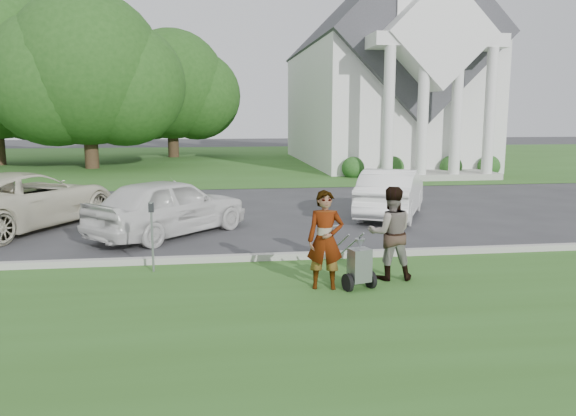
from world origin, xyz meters
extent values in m
plane|color=#333335|center=(0.00, 0.00, 0.00)|extent=(120.00, 120.00, 0.00)
cube|color=#315A1F|center=(0.00, -3.00, 0.01)|extent=(80.00, 7.00, 0.01)
cube|color=#315A1F|center=(0.00, 27.00, 0.01)|extent=(80.00, 30.00, 0.01)
cube|color=#9E9E93|center=(0.00, 0.55, 0.07)|extent=(80.00, 0.18, 0.15)
cube|color=white|center=(9.00, 24.00, 3.50)|extent=(9.00, 16.00, 7.00)
cube|color=#38383D|center=(9.00, 24.00, 7.00)|extent=(9.19, 17.00, 9.19)
cube|color=#9E9E93|center=(9.00, 14.80, 0.15)|extent=(6.20, 2.60, 0.30)
cylinder|color=white|center=(6.60, 13.80, 3.00)|extent=(0.50, 0.50, 6.00)
cylinder|color=white|center=(8.20, 13.80, 3.00)|extent=(0.50, 0.50, 6.00)
cylinder|color=white|center=(9.80, 13.80, 3.00)|extent=(0.50, 0.50, 6.00)
cylinder|color=white|center=(11.40, 13.80, 3.00)|extent=(0.50, 0.50, 6.00)
cube|color=white|center=(9.00, 14.60, 6.30)|extent=(6.20, 2.00, 0.60)
cube|color=white|center=(9.00, 14.60, 6.60)|extent=(5.09, 2.20, 5.09)
sphere|color=#1E4C19|center=(5.50, 15.70, 0.45)|extent=(1.10, 1.10, 1.10)
sphere|color=#1E4C19|center=(7.50, 15.70, 0.45)|extent=(1.10, 1.10, 1.10)
sphere|color=#1E4C19|center=(10.50, 15.70, 0.45)|extent=(1.10, 1.10, 1.10)
sphere|color=#1E4C19|center=(12.50, 15.70, 0.45)|extent=(1.10, 1.10, 1.10)
cylinder|color=#332316|center=(-8.00, 22.00, 1.60)|extent=(0.76, 0.76, 3.20)
sphere|color=#1F4816|center=(-8.00, 22.00, 5.51)|extent=(8.40, 8.40, 8.40)
sphere|color=#1F4816|center=(-6.11, 22.30, 4.67)|extent=(6.89, 6.89, 6.89)
sphere|color=#1F4816|center=(-9.68, 21.70, 4.88)|extent=(7.22, 7.22, 7.22)
sphere|color=#1F4816|center=(-11.93, 25.30, 5.21)|extent=(7.54, 7.54, 7.54)
cylinder|color=#332316|center=(-4.00, 30.00, 1.50)|extent=(0.76, 0.76, 3.00)
sphere|color=#1F4816|center=(-4.00, 30.00, 5.09)|extent=(7.60, 7.60, 7.60)
sphere|color=#1F4816|center=(-2.29, 30.30, 4.33)|extent=(6.23, 6.23, 6.23)
sphere|color=#1F4816|center=(-5.52, 29.70, 4.52)|extent=(6.54, 6.54, 6.54)
cylinder|color=black|center=(1.01, -1.70, 0.16)|extent=(0.16, 0.32, 0.32)
cylinder|color=black|center=(1.45, -1.57, 0.16)|extent=(0.16, 0.32, 0.32)
cylinder|color=#2D2D33|center=(1.23, -1.63, 0.16)|extent=(0.52, 0.19, 0.04)
cube|color=gray|center=(1.23, -1.63, 0.45)|extent=(0.41, 0.37, 0.58)
cone|color=gray|center=(1.23, -1.63, 0.83)|extent=(0.22, 0.22, 0.17)
cylinder|color=#2D2D33|center=(1.23, -1.63, 0.92)|extent=(0.04, 0.04, 0.06)
cylinder|color=gray|center=(0.94, -1.19, 0.71)|extent=(0.25, 0.75, 0.56)
cylinder|color=gray|center=(1.23, -1.10, 0.71)|extent=(0.25, 0.75, 0.56)
cylinder|color=gray|center=(0.98, -0.78, 0.98)|extent=(0.33, 0.12, 0.03)
imported|color=#999999|center=(0.65, -1.48, 0.86)|extent=(0.70, 0.52, 1.73)
imported|color=#999999|center=(1.95, -1.08, 0.86)|extent=(0.90, 0.73, 1.73)
cylinder|color=gray|center=(-2.44, -0.01, 0.60)|extent=(0.04, 0.04, 1.20)
cube|color=#2D2D33|center=(-2.44, -0.01, 1.28)|extent=(0.10, 0.07, 0.18)
cylinder|color=gray|center=(-2.44, -0.01, 1.37)|extent=(0.09, 0.09, 0.03)
imported|color=beige|center=(-6.32, 4.91, 0.76)|extent=(4.74, 6.02, 1.52)
imported|color=silver|center=(-2.37, 3.38, 0.74)|extent=(4.30, 4.35, 1.49)
imported|color=white|center=(4.02, 5.23, 0.72)|extent=(3.25, 4.57, 1.43)
camera|label=1|loc=(-1.26, -10.81, 3.03)|focal=35.00mm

